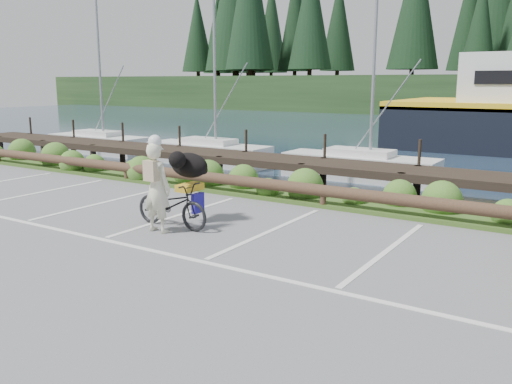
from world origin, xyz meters
TOP-DOWN VIEW (x-y plane):
  - ground at (0.00, 0.00)m, footprint 72.00×72.00m
  - vegetation_strip at (0.00, 5.30)m, footprint 34.00×1.60m
  - log_rail at (0.00, 4.60)m, footprint 32.00×0.30m
  - bicycle at (-2.02, 1.12)m, footprint 1.96×0.70m
  - cyclist at (-2.02, 0.67)m, footprint 0.71×0.47m
  - dog at (-2.01, 1.75)m, footprint 0.49×0.99m

SIDE VIEW (x-z plane):
  - ground at x=0.00m, z-range 0.00..0.00m
  - log_rail at x=0.00m, z-range -0.30..0.30m
  - vegetation_strip at x=0.00m, z-range 0.00..0.10m
  - bicycle at x=-2.02m, z-range 0.00..1.02m
  - cyclist at x=-2.02m, z-range 0.00..1.93m
  - dog at x=-2.01m, z-range 1.02..1.60m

